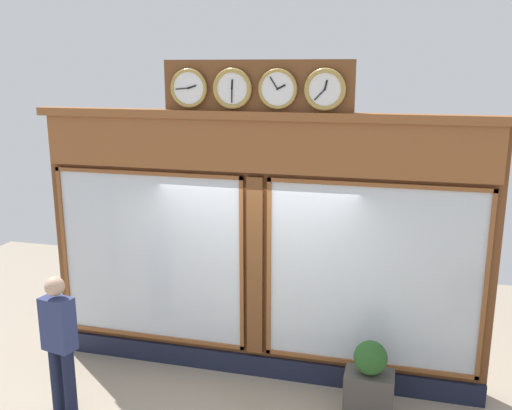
{
  "coord_description": "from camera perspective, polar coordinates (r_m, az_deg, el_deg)",
  "views": [
    {
      "loc": [
        -1.7,
        6.47,
        3.93
      ],
      "look_at": [
        0.0,
        0.0,
        2.3
      ],
      "focal_mm": 39.55,
      "sensor_mm": 36.0,
      "label": 1
    }
  ],
  "objects": [
    {
      "name": "shop_facade",
      "position": [
        7.14,
        0.25,
        -3.96
      ],
      "size": [
        5.76,
        0.42,
        4.02
      ],
      "color": "brown",
      "rests_on": "ground_plane"
    },
    {
      "name": "planter_shrub",
      "position": [
        6.73,
        11.5,
        -14.9
      ],
      "size": [
        0.38,
        0.38,
        0.38
      ],
      "primitive_type": "sphere",
      "color": "#285623",
      "rests_on": "planter_box"
    },
    {
      "name": "pedestrian",
      "position": [
        6.92,
        -19.26,
        -12.77
      ],
      "size": [
        0.4,
        0.29,
        1.69
      ],
      "color": "#191E38",
      "rests_on": "ground_plane"
    },
    {
      "name": "planter_box",
      "position": [
        6.96,
        11.31,
        -18.26
      ],
      "size": [
        0.56,
        0.36,
        0.54
      ],
      "primitive_type": "cube",
      "color": "#4C4742",
      "rests_on": "ground_plane"
    }
  ]
}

